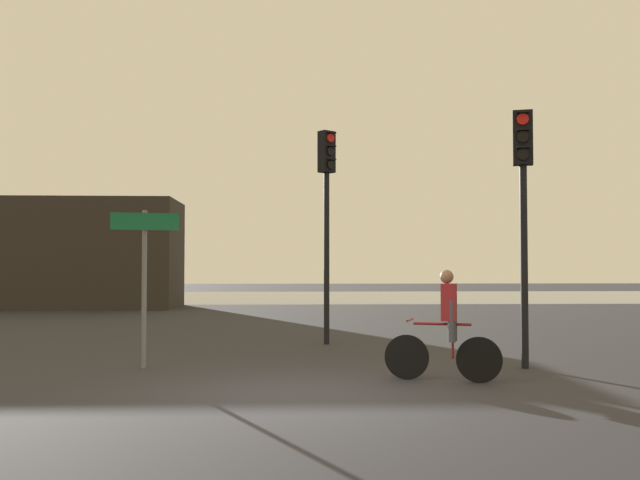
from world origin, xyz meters
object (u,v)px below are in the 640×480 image
at_px(distant_building, 55,254).
at_px(traffic_light_near_right, 523,188).
at_px(traffic_light_center, 327,196).
at_px(direction_sign_post, 144,265).
at_px(cyclist, 447,325).

distance_m(distant_building, traffic_light_near_right, 22.16).
bearing_deg(traffic_light_center, distant_building, -91.32).
bearing_deg(direction_sign_post, traffic_light_near_right, 164.39).
distance_m(traffic_light_center, direction_sign_post, 4.96).
height_order(traffic_light_near_right, cyclist, traffic_light_near_right).
distance_m(direction_sign_post, cyclist, 5.00).
bearing_deg(traffic_light_near_right, direction_sign_post, 14.37).
distance_m(traffic_light_center, cyclist, 5.75).
height_order(distant_building, cyclist, distant_building).
relative_size(traffic_light_near_right, direction_sign_post, 1.63).
bearing_deg(distant_building, traffic_light_center, -53.59).
relative_size(traffic_light_center, direction_sign_post, 1.77).
distance_m(distant_building, direction_sign_post, 18.79).
xyz_separation_m(traffic_light_near_right, traffic_light_center, (-3.05, 3.78, 0.23)).
xyz_separation_m(distant_building, direction_sign_post, (7.06, -17.41, -0.48)).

